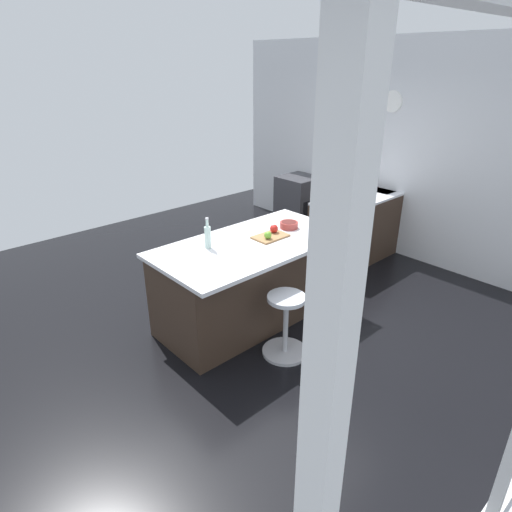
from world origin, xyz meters
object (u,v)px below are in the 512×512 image
stool_by_window (286,327)px  apple_red (274,229)px  kitchen_island (250,280)px  fruit_bowl (289,225)px  water_bottle (208,236)px  apple_green (268,235)px  cutting_board (270,237)px  oven_range (299,203)px

stool_by_window → apple_red: (-0.50, -0.68, 0.68)m
kitchen_island → apple_red: 0.61m
kitchen_island → stool_by_window: size_ratio=3.23×
stool_by_window → fruit_bowl: 1.22m
kitchen_island → water_bottle: water_bottle is taller
stool_by_window → apple_red: apple_red is taller
stool_by_window → apple_green: apple_green is taller
kitchen_island → apple_green: (-0.15, 0.12, 0.51)m
kitchen_island → cutting_board: (-0.23, 0.07, 0.46)m
fruit_bowl → cutting_board: bearing=10.5°
oven_range → cutting_board: 2.83m
cutting_board → apple_green: (0.08, 0.04, 0.05)m
water_bottle → stool_by_window: bearing=105.8°
apple_red → water_bottle: bearing=-13.2°
oven_range → water_bottle: bearing=26.1°
oven_range → kitchen_island: 2.93m
apple_red → fruit_bowl: size_ratio=0.44×
apple_green → water_bottle: 0.63m
stool_by_window → apple_green: (-0.33, -0.59, 0.67)m
fruit_bowl → water_bottle: bearing=-8.7°
water_bottle → apple_red: bearing=166.8°
stool_by_window → oven_range: bearing=-139.5°
cutting_board → fruit_bowl: fruit_bowl is taller
apple_red → fruit_bowl: apple_red is taller
cutting_board → apple_red: (-0.09, -0.04, 0.05)m
apple_green → fruit_bowl: bearing=-165.9°
apple_red → fruit_bowl: bearing=-175.0°
apple_green → fruit_bowl: apple_green is taller
kitchen_island → water_bottle: size_ratio=6.51×
cutting_board → fruit_bowl: 0.35m
stool_by_window → cutting_board: cutting_board is taller
cutting_board → fruit_bowl: bearing=-169.5°
oven_range → water_bottle: (2.90, 1.42, 0.60)m
stool_by_window → water_bottle: (0.24, -0.85, 0.74)m
cutting_board → kitchen_island: bearing=-18.1°
kitchen_island → cutting_board: 0.52m
stool_by_window → fruit_bowl: bearing=-137.0°
cutting_board → apple_green: bearing=28.3°
stool_by_window → apple_green: size_ratio=8.05×
water_bottle → cutting_board: bearing=161.6°
kitchen_island → water_bottle: 0.72m
oven_range → fruit_bowl: 2.53m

